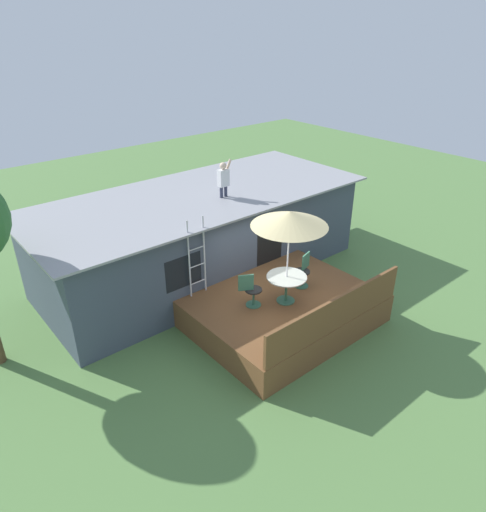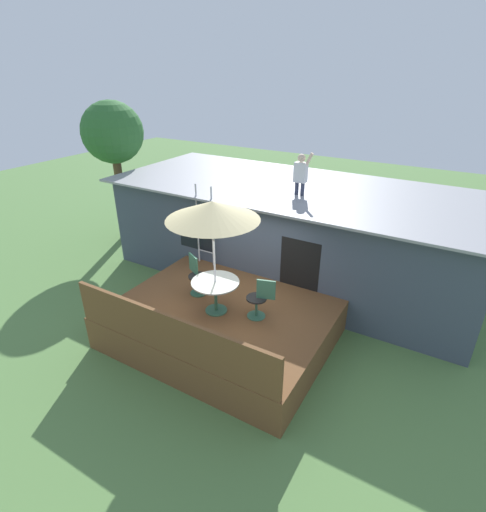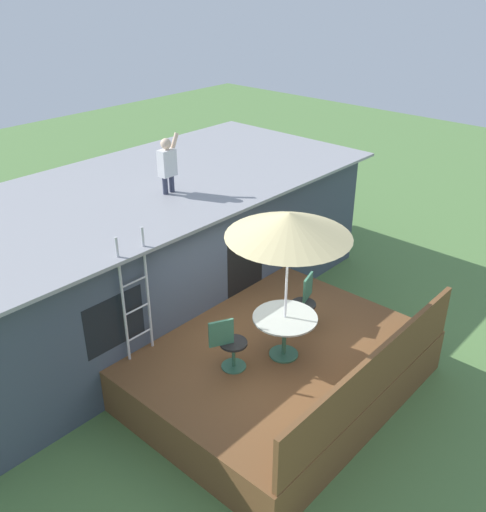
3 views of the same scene
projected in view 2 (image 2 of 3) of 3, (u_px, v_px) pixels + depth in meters
ground_plane at (226, 334)px, 9.27m from camera, size 40.00×40.00×0.00m
house at (292, 231)px, 11.46m from camera, size 10.50×4.50×2.68m
deck at (226, 320)px, 9.09m from camera, size 4.73×3.95×0.80m
deck_railing at (169, 335)px, 7.23m from camera, size 4.63×0.08×0.90m
patio_table at (215, 288)px, 8.46m from camera, size 1.04×1.04×0.74m
patio_umbrella at (213, 211)px, 7.69m from camera, size 1.90×1.90×2.54m
step_ladder at (205, 226)px, 10.32m from camera, size 0.52×0.04×2.20m
person_figure at (301, 172)px, 9.90m from camera, size 0.47×0.20×1.11m
patio_chair_left at (196, 275)px, 9.24m from camera, size 0.58×0.44×0.92m
patio_chair_right at (260, 299)px, 8.32m from camera, size 0.61×0.44×0.92m
backyard_tree at (113, 134)px, 12.99m from camera, size 2.03×2.03×4.71m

